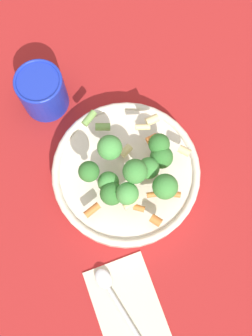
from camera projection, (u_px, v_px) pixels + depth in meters
ground_plane at (126, 176)px, 0.73m from camera, size 3.00×3.00×0.00m
bowl at (126, 173)px, 0.70m from camera, size 0.26×0.26×0.05m
pasta_salad at (133, 171)px, 0.63m from camera, size 0.19×0.19×0.09m
cup at (42, 91)px, 0.72m from camera, size 0.09×0.09×0.09m
napkin at (128, 309)px, 0.66m from camera, size 0.18×0.20×0.01m
spoon at (117, 302)px, 0.66m from camera, size 0.15×0.15×0.01m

